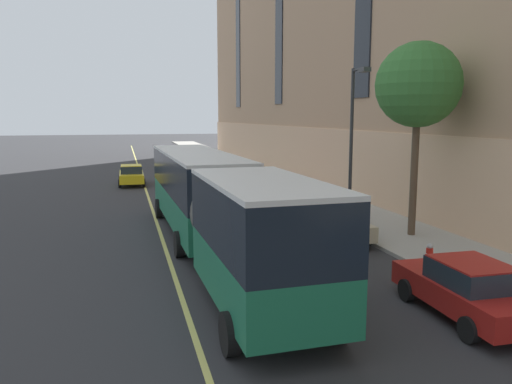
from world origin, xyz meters
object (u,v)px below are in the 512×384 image
object	(u,v)px
street_tree_mid_block	(418,86)
fire_hydrant	(429,254)
parked_car_red_0	(467,289)
street_lamp	(354,131)
parked_car_darkgray_2	(276,193)
parked_car_green_5	(213,162)
taxi_cab	(131,175)
city_bus	(212,200)
parked_car_red_7	(249,180)
parked_car_champagne_6	(333,222)
parked_car_silver_1	(229,170)

from	to	relation	value
street_tree_mid_block	fire_hydrant	xyz separation A→B (m)	(-1.80, -4.00, -6.03)
parked_car_red_0	street_lamp	xyz separation A→B (m)	(1.76, 10.53, 3.79)
parked_car_darkgray_2	fire_hydrant	distance (m)	13.15
parked_car_green_5	taxi_cab	world-z (taller)	same
parked_car_darkgray_2	taxi_cab	xyz separation A→B (m)	(-8.10, 11.45, -0.00)
city_bus	fire_hydrant	xyz separation A→B (m)	(7.04, -3.63, -1.64)
parked_car_darkgray_2	parked_car_red_7	distance (m)	6.41
parked_car_champagne_6	city_bus	bearing A→B (deg)	-169.52
city_bus	parked_car_green_5	xyz separation A→B (m)	(5.41, 30.23, -1.35)
parked_car_red_0	fire_hydrant	size ratio (longest dim) A/B	6.26
fire_hydrant	parked_car_green_5	bearing A→B (deg)	92.76
street_tree_mid_block	city_bus	bearing A→B (deg)	-177.57
parked_car_darkgray_2	fire_hydrant	xyz separation A→B (m)	(1.57, -13.05, -0.29)
fire_hydrant	parked_car_red_0	bearing A→B (deg)	-112.09
city_bus	parked_car_red_7	world-z (taller)	city_bus
street_tree_mid_block	fire_hydrant	bearing A→B (deg)	-114.23
taxi_cab	parked_car_darkgray_2	bearing A→B (deg)	-54.73
parked_car_darkgray_2	parked_car_green_5	world-z (taller)	same
parked_car_red_7	parked_car_silver_1	bearing A→B (deg)	90.22
parked_car_green_5	fire_hydrant	xyz separation A→B (m)	(1.63, -33.86, -0.29)
city_bus	fire_hydrant	bearing A→B (deg)	-27.25
parked_car_green_5	parked_car_red_7	size ratio (longest dim) A/B	1.09
city_bus	parked_car_green_5	size ratio (longest dim) A/B	4.08
parked_car_green_5	parked_car_red_7	world-z (taller)	same
parked_car_green_5	taxi_cab	xyz separation A→B (m)	(-8.04, -9.35, 0.00)
city_bus	parked_car_darkgray_2	distance (m)	10.98
parked_car_red_0	parked_car_champagne_6	bearing A→B (deg)	89.74
parked_car_darkgray_2	parked_car_red_7	xyz separation A→B (m)	(-0.03, 6.41, -0.00)
parked_car_champagne_6	street_lamp	xyz separation A→B (m)	(1.72, 1.81, 3.79)
city_bus	street_tree_mid_block	distance (m)	9.88
city_bus	taxi_cab	size ratio (longest dim) A/B	4.24
parked_car_silver_1	street_tree_mid_block	distance (m)	23.44
parked_car_silver_1	parked_car_champagne_6	distance (m)	21.84
taxi_cab	street_lamp	size ratio (longest dim) A/B	0.62
street_tree_mid_block	street_lamp	distance (m)	3.55
parked_car_darkgray_2	parked_car_red_7	bearing A→B (deg)	90.27
parked_car_darkgray_2	parked_car_champagne_6	world-z (taller)	same
parked_car_silver_1	fire_hydrant	size ratio (longest dim) A/B	6.19
parked_car_silver_1	parked_car_red_7	xyz separation A→B (m)	(0.03, -7.00, 0.00)
parked_car_red_0	parked_car_green_5	distance (m)	37.95
parked_car_champagne_6	fire_hydrant	bearing A→B (deg)	-70.70
parked_car_darkgray_2	street_lamp	distance (m)	7.80
taxi_cab	street_lamp	bearing A→B (deg)	-61.60
parked_car_red_0	street_tree_mid_block	xyz separation A→B (m)	(3.46, 8.09, 5.74)
parked_car_red_0	street_lamp	distance (m)	11.33
parked_car_red_0	parked_car_red_7	distance (m)	23.55
parked_car_darkgray_2	parked_car_red_7	size ratio (longest dim) A/B	1.12
parked_car_darkgray_2	fire_hydrant	bearing A→B (deg)	-83.15
parked_car_darkgray_2	street_lamp	bearing A→B (deg)	-75.84
parked_car_silver_1	street_lamp	distance (m)	20.45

